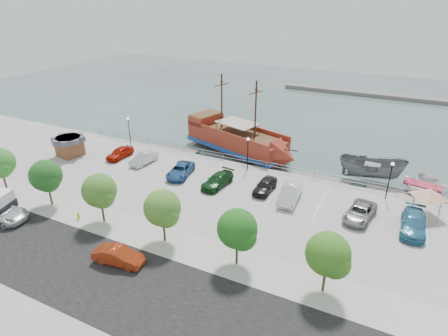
% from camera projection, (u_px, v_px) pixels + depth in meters
% --- Properties ---
extents(ground, '(160.00, 160.00, 0.00)m').
position_uv_depth(ground, '(224.00, 201.00, 41.43)').
color(ground, '#3B484A').
extents(street, '(100.00, 8.00, 0.04)m').
position_uv_depth(street, '(131.00, 287.00, 28.03)').
color(street, black).
rests_on(street, land_slab).
extents(sidewalk, '(100.00, 4.00, 0.05)m').
position_uv_depth(sidewalk, '(174.00, 243.00, 32.89)').
color(sidewalk, '#AFAAA2').
rests_on(sidewalk, land_slab).
extents(seawall_railing, '(50.00, 0.06, 1.00)m').
position_uv_depth(seawall_railing, '(251.00, 162.00, 47.10)').
color(seawall_railing, gray).
rests_on(seawall_railing, land_slab).
extents(far_shore, '(40.00, 3.00, 0.80)m').
position_uv_depth(far_shore, '(375.00, 94.00, 81.90)').
color(far_shore, '#6D685B').
rests_on(far_shore, ground).
extents(pirate_ship, '(18.20, 9.92, 11.28)m').
position_uv_depth(pirate_ship, '(243.00, 142.00, 52.27)').
color(pirate_ship, maroon).
rests_on(pirate_ship, ground).
extents(patrol_boat, '(7.97, 3.73, 2.98)m').
position_uv_depth(patrol_boat, '(372.00, 170.00, 45.10)').
color(patrol_boat, '#5A5E64').
rests_on(patrol_boat, ground).
extents(speedboat, '(5.87, 7.47, 1.40)m').
position_uv_depth(speedboat, '(423.00, 188.00, 42.68)').
color(speedboat, white).
rests_on(speedboat, ground).
extents(dock_west, '(7.83, 3.17, 0.43)m').
position_uv_depth(dock_west, '(172.00, 150.00, 53.91)').
color(dock_west, slate).
rests_on(dock_west, ground).
extents(dock_mid, '(7.15, 2.50, 0.40)m').
position_uv_depth(dock_mid, '(320.00, 180.00, 45.47)').
color(dock_mid, slate).
rests_on(dock_mid, ground).
extents(dock_east, '(6.59, 3.41, 0.36)m').
position_uv_depth(dock_east, '(395.00, 196.00, 42.10)').
color(dock_east, gray).
rests_on(dock_east, ground).
extents(shed, '(3.76, 3.76, 2.60)m').
position_uv_depth(shed, '(69.00, 146.00, 49.84)').
color(shed, brown).
rests_on(shed, land_slab).
extents(canopy_tent, '(4.16, 4.16, 3.17)m').
position_uv_depth(canopy_tent, '(431.00, 189.00, 36.09)').
color(canopy_tent, slate).
rests_on(canopy_tent, land_slab).
extents(street_van, '(5.88, 3.20, 1.57)m').
position_uv_depth(street_van, '(0.00, 212.00, 36.01)').
color(street_van, silver).
rests_on(street_van, street).
extents(street_sedan, '(4.43, 2.07, 1.41)m').
position_uv_depth(street_sedan, '(118.00, 256.00, 30.26)').
color(street_sedan, '#992E11').
rests_on(street_sedan, street).
extents(fire_hydrant, '(0.24, 0.24, 0.70)m').
position_uv_depth(fire_hydrant, '(78.00, 216.00, 36.22)').
color(fire_hydrant, gold).
rests_on(fire_hydrant, sidewalk).
extents(lamp_post_left, '(0.36, 0.36, 4.28)m').
position_uv_depth(lamp_post_left, '(129.00, 126.00, 52.12)').
color(lamp_post_left, black).
rests_on(lamp_post_left, land_slab).
extents(lamp_post_mid, '(0.36, 0.36, 4.28)m').
position_uv_depth(lamp_post_mid, '(248.00, 148.00, 45.00)').
color(lamp_post_mid, black).
rests_on(lamp_post_mid, land_slab).
extents(lamp_post_right, '(0.36, 0.36, 4.28)m').
position_uv_depth(lamp_post_right, '(391.00, 174.00, 38.67)').
color(lamp_post_right, black).
rests_on(lamp_post_right, land_slab).
extents(tree_a, '(3.30, 3.20, 5.00)m').
position_uv_depth(tree_a, '(0.00, 164.00, 40.06)').
color(tree_a, '#473321').
rests_on(tree_a, sidewalk).
extents(tree_b, '(3.30, 3.20, 5.00)m').
position_uv_depth(tree_b, '(46.00, 177.00, 37.29)').
color(tree_b, '#473321').
rests_on(tree_b, sidewalk).
extents(tree_c, '(3.30, 3.20, 5.00)m').
position_uv_depth(tree_c, '(100.00, 192.00, 34.52)').
color(tree_c, '#473321').
rests_on(tree_c, sidewalk).
extents(tree_d, '(3.30, 3.20, 5.00)m').
position_uv_depth(tree_d, '(163.00, 210.00, 31.75)').
color(tree_d, '#473321').
rests_on(tree_d, sidewalk).
extents(tree_e, '(3.30, 3.20, 5.00)m').
position_uv_depth(tree_e, '(239.00, 231.00, 28.98)').
color(tree_e, '#473321').
rests_on(tree_e, sidewalk).
extents(tree_f, '(3.30, 3.20, 5.00)m').
position_uv_depth(tree_f, '(330.00, 256.00, 26.21)').
color(tree_f, '#473321').
rests_on(tree_f, sidewalk).
extents(parked_car_a, '(1.85, 4.22, 1.41)m').
position_uv_depth(parked_car_a, '(120.00, 153.00, 49.38)').
color(parked_car_a, '#A81707').
rests_on(parked_car_a, land_slab).
extents(parked_car_b, '(1.89, 4.29, 1.37)m').
position_uv_depth(parked_car_b, '(144.00, 158.00, 47.75)').
color(parked_car_b, silver).
rests_on(parked_car_b, land_slab).
extents(parked_car_c, '(3.06, 5.19, 1.35)m').
position_uv_depth(parked_car_c, '(180.00, 170.00, 44.60)').
color(parked_car_c, '#254F8B').
rests_on(parked_car_c, land_slab).
extents(parked_car_d, '(2.54, 4.96, 1.38)m').
position_uv_depth(parked_car_d, '(217.00, 180.00, 42.25)').
color(parked_car_d, '#163D19').
rests_on(parked_car_d, land_slab).
extents(parked_car_e, '(1.80, 4.23, 1.42)m').
position_uv_depth(parked_car_e, '(265.00, 186.00, 41.09)').
color(parked_car_e, black).
rests_on(parked_car_e, land_slab).
extents(parked_car_f, '(2.11, 5.15, 1.66)m').
position_uv_depth(parked_car_f, '(290.00, 193.00, 39.34)').
color(parked_car_f, silver).
rests_on(parked_car_f, land_slab).
extents(parked_car_g, '(3.03, 5.20, 1.36)m').
position_uv_depth(parked_car_g, '(360.00, 212.00, 36.22)').
color(parked_car_g, gray).
rests_on(parked_car_g, land_slab).
extents(parked_car_h, '(2.18, 5.30, 1.53)m').
position_uv_depth(parked_car_h, '(414.00, 223.00, 34.35)').
color(parked_car_h, teal).
rests_on(parked_car_h, land_slab).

